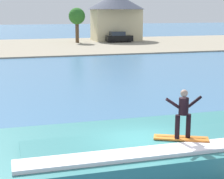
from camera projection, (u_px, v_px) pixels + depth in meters
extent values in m
plane|color=teal|center=(142.00, 168.00, 12.76)|extent=(260.00, 260.00, 0.00)
cube|color=teal|center=(156.00, 149.00, 13.22)|extent=(10.94, 4.74, 0.94)
cube|color=teal|center=(163.00, 140.00, 12.56)|extent=(9.30, 2.13, 0.10)
cube|color=white|center=(175.00, 150.00, 11.66)|extent=(9.85, 0.85, 0.12)
cube|color=orange|center=(181.00, 138.00, 12.46)|extent=(1.81, 1.16, 0.06)
cube|color=black|center=(181.00, 137.00, 12.45)|extent=(1.51, 0.73, 0.01)
cylinder|color=black|center=(177.00, 127.00, 12.26)|extent=(0.16, 0.16, 0.80)
cylinder|color=black|center=(188.00, 126.00, 12.36)|extent=(0.16, 0.16, 0.80)
cylinder|color=black|center=(184.00, 106.00, 12.17)|extent=(0.32, 0.32, 0.56)
sphere|color=tan|center=(184.00, 93.00, 12.08)|extent=(0.24, 0.24, 0.24)
cylinder|color=black|center=(173.00, 103.00, 12.04)|extent=(0.51, 0.10, 0.39)
cylinder|color=black|center=(195.00, 102.00, 12.25)|extent=(0.51, 0.10, 0.39)
cube|color=gray|center=(36.00, 46.00, 54.49)|extent=(120.00, 25.96, 0.16)
cube|color=black|center=(119.00, 38.00, 60.21)|extent=(4.18, 1.76, 0.90)
cube|color=#262D38|center=(117.00, 34.00, 59.97)|extent=(2.30, 1.59, 0.64)
cylinder|color=black|center=(125.00, 41.00, 61.54)|extent=(0.64, 0.22, 0.64)
cylinder|color=black|center=(129.00, 41.00, 59.79)|extent=(0.64, 0.22, 0.64)
cylinder|color=black|center=(110.00, 41.00, 60.82)|extent=(0.64, 0.22, 0.64)
cylinder|color=black|center=(113.00, 42.00, 59.07)|extent=(0.64, 0.22, 0.64)
cube|color=beige|center=(116.00, 25.00, 63.49)|extent=(7.74, 5.22, 5.34)
cone|color=#383D4C|center=(116.00, 1.00, 62.67)|extent=(9.60, 9.60, 2.59)
cylinder|color=brown|center=(77.00, 32.00, 59.11)|extent=(0.56, 0.56, 3.51)
sphere|color=#2A6824|center=(77.00, 16.00, 58.59)|extent=(2.58, 2.58, 2.58)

